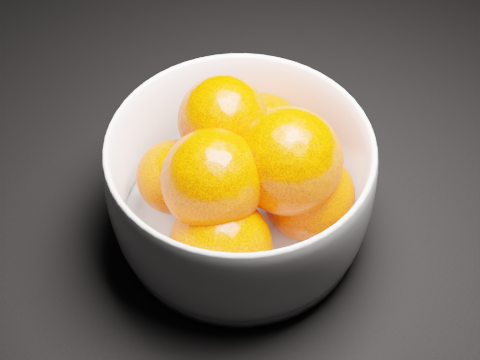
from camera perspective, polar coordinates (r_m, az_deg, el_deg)
bowl at (r=0.53m, az=0.00°, el=-0.36°), size 0.21×0.21×0.10m
orange_pile at (r=0.52m, az=0.59°, el=0.43°), size 0.17×0.15×0.12m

